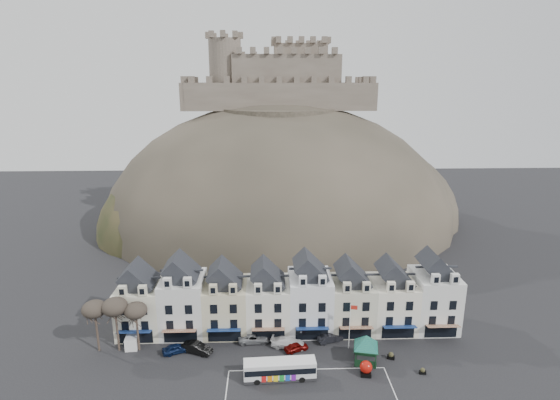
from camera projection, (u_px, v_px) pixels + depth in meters
The scene contains 21 objects.
ground at pixel (295, 394), 56.78m from camera, with size 300.00×300.00×0.00m, color black.
coach_bay_markings at pixel (309, 387), 58.05m from camera, with size 22.00×7.50×0.01m, color silver.
townhouse_terrace at pixel (290, 298), 70.79m from camera, with size 54.40×9.35×11.80m.
castle_hill at pixel (283, 225), 123.28m from camera, with size 100.00×76.00×68.00m.
castle at pixel (280, 78), 119.45m from camera, with size 50.20×22.20×22.00m.
tree_left_far at pixel (94, 310), 64.17m from camera, with size 3.61×3.61×8.24m.
tree_left_mid at pixel (115, 307), 64.18m from camera, with size 3.78×3.78×8.64m.
tree_left_near at pixel (136, 311), 64.45m from camera, with size 3.43×3.43×7.84m.
bus at pixel (280, 369), 59.38m from camera, with size 9.92×2.78×2.77m.
bus_shelter at pixel (366, 341), 62.48m from camera, with size 6.64×6.64×4.31m.
red_buoy at pixel (366, 368), 60.20m from camera, with size 1.73×1.73×2.14m.
flagpole at pixel (350, 323), 65.42m from camera, with size 1.07×0.27×7.50m.
white_van at pixel (133, 339), 67.33m from camera, with size 2.13×4.27×1.89m.
planter_west at pixel (391, 356), 63.85m from camera, with size 1.19×0.87×1.07m.
planter_east at pixel (423, 371), 60.61m from camera, with size 0.93×0.64×0.91m.
car_navy at pixel (176, 348), 65.30m from camera, with size 1.66×4.13×1.41m, color #0B183A.
car_black at pixel (197, 348), 65.29m from camera, with size 1.65×4.74×1.56m, color black.
car_silver at pixel (254, 338), 67.99m from camera, with size 2.29×4.90×1.38m, color gray.
car_white at pixel (288, 343), 66.66m from camera, with size 2.12×5.22×1.51m, color white.
car_maroon at pixel (296, 347), 65.80m from camera, with size 1.49×3.69×1.26m, color #5B0705.
car_charcoal at pixel (330, 338), 68.10m from camera, with size 1.41×4.05×1.33m, color black.
Camera 1 is at (-3.55, -48.04, 39.33)m, focal length 28.00 mm.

